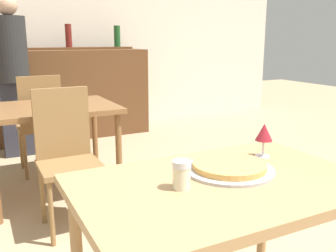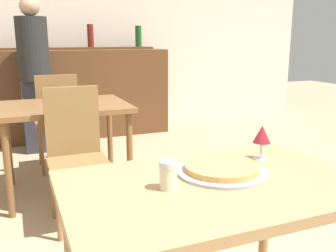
# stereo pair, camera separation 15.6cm
# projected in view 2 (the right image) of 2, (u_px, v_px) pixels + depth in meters

# --- Properties ---
(wall_back) EXTENTS (8.00, 0.05, 2.80)m
(wall_back) POSITION_uv_depth(u_px,v_px,m) (61.00, 31.00, 5.23)
(wall_back) COLOR silver
(wall_back) RESTS_ON ground_plane
(dining_table_near) EXTENTS (1.14, 0.74, 0.75)m
(dining_table_near) POSITION_uv_depth(u_px,v_px,m) (211.00, 203.00, 1.46)
(dining_table_near) COLOR #A87F51
(dining_table_near) RESTS_ON ground_plane
(dining_table_far) EXTENTS (1.04, 0.80, 0.76)m
(dining_table_far) POSITION_uv_depth(u_px,v_px,m) (64.00, 115.00, 3.10)
(dining_table_far) COLOR brown
(dining_table_far) RESTS_ON ground_plane
(bar_counter) EXTENTS (2.60, 0.56, 1.15)m
(bar_counter) POSITION_uv_depth(u_px,v_px,m) (70.00, 94.00, 4.97)
(bar_counter) COLOR brown
(bar_counter) RESTS_ON ground_plane
(bar_back_shelf) EXTENTS (2.39, 0.24, 0.33)m
(bar_back_shelf) POSITION_uv_depth(u_px,v_px,m) (66.00, 44.00, 4.95)
(bar_back_shelf) COLOR brown
(bar_back_shelf) RESTS_ON bar_counter
(chair_far_side_front) EXTENTS (0.40, 0.40, 0.97)m
(chair_far_side_front) POSITION_uv_depth(u_px,v_px,m) (76.00, 147.00, 2.63)
(chair_far_side_front) COLOR olive
(chair_far_side_front) RESTS_ON ground_plane
(chair_far_side_back) EXTENTS (0.40, 0.40, 0.97)m
(chair_far_side_back) POSITION_uv_depth(u_px,v_px,m) (57.00, 117.00, 3.64)
(chair_far_side_back) COLOR olive
(chair_far_side_back) RESTS_ON ground_plane
(pizza_tray) EXTENTS (0.37, 0.37, 0.04)m
(pizza_tray) POSITION_uv_depth(u_px,v_px,m) (222.00, 169.00, 1.54)
(pizza_tray) COLOR #A3A3A8
(pizza_tray) RESTS_ON dining_table_near
(cheese_shaker) EXTENTS (0.07, 0.07, 0.11)m
(cheese_shaker) POSITION_uv_depth(u_px,v_px,m) (168.00, 175.00, 1.37)
(cheese_shaker) COLOR beige
(cheese_shaker) RESTS_ON dining_table_near
(person_standing) EXTENTS (0.34, 0.34, 1.74)m
(person_standing) POSITION_uv_depth(u_px,v_px,m) (35.00, 70.00, 4.19)
(person_standing) COLOR #2D2D38
(person_standing) RESTS_ON ground_plane
(wine_glass) EXTENTS (0.08, 0.08, 0.16)m
(wine_glass) POSITION_uv_depth(u_px,v_px,m) (262.00, 135.00, 1.69)
(wine_glass) COLOR silver
(wine_glass) RESTS_ON dining_table_near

